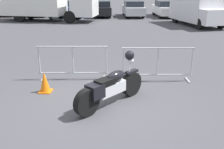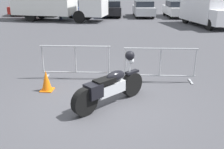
% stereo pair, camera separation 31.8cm
% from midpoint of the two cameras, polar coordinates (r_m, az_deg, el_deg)
% --- Properties ---
extents(ground_plane, '(120.00, 120.00, 0.00)m').
position_cam_midpoint_polar(ground_plane, '(6.38, -1.05, -6.51)').
color(ground_plane, '#424247').
extents(motorcycle, '(1.57, 1.82, 1.26)m').
position_cam_midpoint_polar(motorcycle, '(6.11, 1.05, -2.78)').
color(motorcycle, black).
rests_on(motorcycle, ground).
extents(crowd_barrier_near, '(2.19, 0.58, 1.07)m').
position_cam_midpoint_polar(crowd_barrier_near, '(7.90, -7.19, 2.93)').
color(crowd_barrier_near, '#9EA0A5').
rests_on(crowd_barrier_near, ground).
extents(crowd_barrier_far, '(2.19, 0.58, 1.07)m').
position_cam_midpoint_polar(crowd_barrier_far, '(7.72, 12.08, 2.22)').
color(crowd_barrier_far, '#9EA0A5').
rests_on(crowd_barrier_far, ground).
extents(box_truck, '(7.89, 3.05, 2.98)m').
position_cam_midpoint_polar(box_truck, '(21.81, -12.66, 16.24)').
color(box_truck, silver).
rests_on(box_truck, ground).
extents(delivery_van, '(3.43, 5.36, 2.31)m').
position_cam_midpoint_polar(delivery_van, '(19.74, 21.39, 13.91)').
color(delivery_van, silver).
rests_on(delivery_van, ground).
extents(parked_car_red, '(2.07, 4.14, 1.35)m').
position_cam_midpoint_polar(parked_car_red, '(27.15, -19.40, 14.22)').
color(parked_car_red, '#B21E19').
rests_on(parked_car_red, ground).
extents(parked_car_green, '(2.14, 4.28, 1.40)m').
position_cam_midpoint_polar(parked_car_green, '(25.91, -13.34, 14.62)').
color(parked_car_green, '#236B38').
rests_on(parked_car_green, ground).
extents(parked_car_blue, '(2.25, 4.50, 1.47)m').
position_cam_midpoint_polar(parked_car_blue, '(24.69, -6.90, 14.85)').
color(parked_car_blue, '#284799').
rests_on(parked_car_blue, ground).
extents(parked_car_black, '(2.21, 4.42, 1.44)m').
position_cam_midpoint_polar(parked_car_black, '(24.23, 0.26, 14.86)').
color(parked_car_black, black).
rests_on(parked_car_black, ground).
extents(parked_car_silver, '(2.20, 4.41, 1.44)m').
position_cam_midpoint_polar(parked_car_silver, '(24.17, 7.57, 14.68)').
color(parked_car_silver, '#B7BABF').
rests_on(parked_car_silver, ground).
extents(parked_car_white, '(2.22, 4.44, 1.45)m').
position_cam_midpoint_polar(parked_car_white, '(24.55, 14.78, 14.31)').
color(parked_car_white, white).
rests_on(parked_car_white, ground).
extents(pedestrian, '(0.47, 0.47, 1.69)m').
position_cam_midpoint_polar(pedestrian, '(22.10, -11.38, 14.50)').
color(pedestrian, '#262838').
rests_on(pedestrian, ground).
extents(traffic_cone, '(0.34, 0.34, 0.59)m').
position_cam_midpoint_polar(traffic_cone, '(7.19, -13.56, -1.44)').
color(traffic_cone, orange).
rests_on(traffic_cone, ground).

